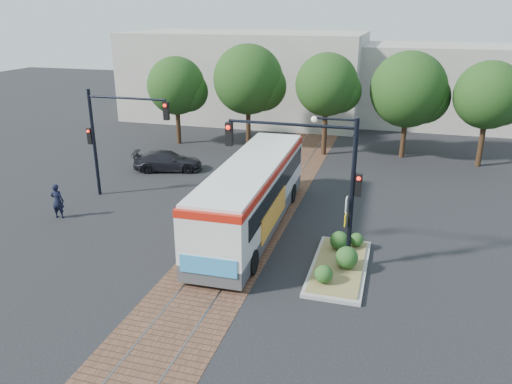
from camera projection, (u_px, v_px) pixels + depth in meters
The scene contains 10 objects.
ground at pixel (235, 244), 22.50m from camera, with size 120.00×120.00×0.00m, color black.
trackbed at pixel (259, 212), 26.10m from camera, with size 3.60×40.00×0.02m.
tree_row at pixel (323, 86), 35.33m from camera, with size 26.40×5.60×7.67m.
warehouses at pixel (325, 79), 47.26m from camera, with size 40.00×13.00×8.00m.
city_bus at pixel (252, 192), 23.68m from camera, with size 2.90×12.31×3.28m.
traffic_island at pixel (340, 261), 20.31m from camera, with size 2.20×5.20×1.13m.
signal_pole_main at pixel (321, 168), 19.33m from camera, with size 5.49×0.46×6.00m.
signal_pole_left at pixel (111, 129), 26.96m from camera, with size 4.99×0.34×6.00m.
officer at pixel (57, 201), 25.07m from camera, with size 0.66×0.43×1.80m, color black.
parked_car at pixel (168, 161), 32.66m from camera, with size 1.81×4.44×1.29m, color black.
Camera 1 is at (6.57, -19.25, 9.93)m, focal length 35.00 mm.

